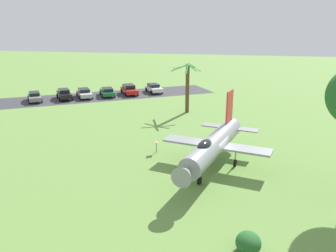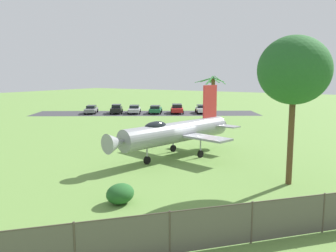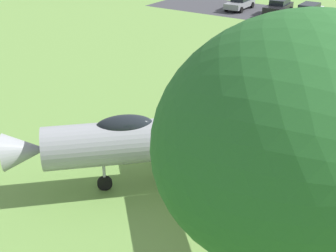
% 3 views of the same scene
% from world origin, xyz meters
% --- Properties ---
extents(ground_plane, '(200.00, 200.00, 0.00)m').
position_xyz_m(ground_plane, '(0.00, 0.00, 0.00)').
color(ground_plane, '#668E42').
extents(parking_strip, '(27.05, 36.48, 0.00)m').
position_xyz_m(parking_strip, '(-25.07, -20.34, 0.00)').
color(parking_strip, '#38383D').
rests_on(parking_strip, ground_plane).
extents(display_jet, '(13.03, 9.19, 5.78)m').
position_xyz_m(display_jet, '(0.36, -0.09, 2.11)').
color(display_jet, gray).
rests_on(display_jet, ground_plane).
extents(shade_tree, '(4.93, 4.27, 9.05)m').
position_xyz_m(shade_tree, '(2.72, 9.51, 6.97)').
color(shade_tree, brown).
rests_on(shade_tree, ground_plane).
extents(palm_tree, '(4.64, 3.67, 6.49)m').
position_xyz_m(palm_tree, '(-17.95, -4.86, 3.43)').
color(palm_tree, brown).
rests_on(palm_tree, ground_plane).
extents(perimeter_fence, '(25.58, 23.36, 1.77)m').
position_xyz_m(perimeter_fence, '(11.51, 9.98, 0.94)').
color(perimeter_fence, '#4C4238').
rests_on(perimeter_fence, ground_plane).
extents(shrub_near_fence, '(1.65, 1.35, 1.05)m').
position_xyz_m(shrub_near_fence, '(10.75, 2.64, 0.53)').
color(shrub_near_fence, '#235B26').
rests_on(shrub_near_fence, ground_plane).
extents(info_plaque, '(0.69, 0.55, 1.14)m').
position_xyz_m(info_plaque, '(-2.58, -5.45, 0.85)').
color(info_plaque, '#333333').
rests_on(info_plaque, ground_plane).
extents(parked_car_white, '(4.66, 3.88, 1.40)m').
position_xyz_m(parked_car_white, '(-30.23, -12.31, 0.74)').
color(parked_car_white, silver).
rests_on(parked_car_white, ground_plane).
extents(parked_car_red, '(5.03, 4.09, 1.54)m').
position_xyz_m(parked_car_red, '(-27.96, -15.95, 0.79)').
color(parked_car_red, red).
rests_on(parked_car_red, ground_plane).
extents(parked_car_green, '(4.95, 3.85, 1.36)m').
position_xyz_m(parked_car_green, '(-25.83, -18.97, 0.72)').
color(parked_car_green, '#1E6B3D').
rests_on(parked_car_green, ground_plane).
extents(parked_car_silver, '(4.95, 4.13, 1.36)m').
position_xyz_m(parked_car_silver, '(-24.05, -22.13, 0.72)').
color(parked_car_silver, '#B2B5BA').
rests_on(parked_car_silver, ground_plane).
extents(parked_car_black, '(4.64, 4.00, 1.51)m').
position_xyz_m(parked_car_black, '(-22.41, -24.73, 0.78)').
color(parked_car_black, black).
rests_on(parked_car_black, ground_plane).
extents(parked_car_gray, '(4.69, 3.95, 1.34)m').
position_xyz_m(parked_car_gray, '(-20.11, -28.38, 0.71)').
color(parked_car_gray, slate).
rests_on(parked_car_gray, ground_plane).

